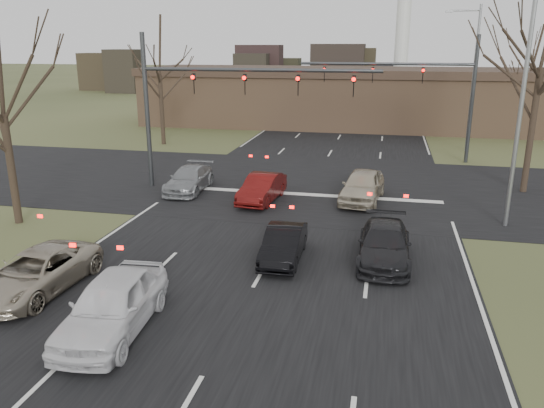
{
  "coord_description": "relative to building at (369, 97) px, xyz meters",
  "views": [
    {
      "loc": [
        3.84,
        -12.9,
        7.39
      ],
      "look_at": [
        0.04,
        4.57,
        2.0
      ],
      "focal_mm": 35.0,
      "sensor_mm": 36.0,
      "label": 1
    }
  ],
  "objects": [
    {
      "name": "tree_left_far",
      "position": [
        -15.0,
        -13.0,
        4.68
      ],
      "size": [
        5.7,
        5.7,
        9.5
      ],
      "color": "black",
      "rests_on": "ground"
    },
    {
      "name": "car_grey_ahead",
      "position": [
        -8.14,
        -25.5,
        -2.04
      ],
      "size": [
        1.91,
        4.39,
        1.26
      ],
      "primitive_type": "imported",
      "rotation": [
        0.0,
        0.0,
        0.04
      ],
      "color": "gray",
      "rests_on": "ground"
    },
    {
      "name": "ground",
      "position": [
        -2.0,
        -38.0,
        -2.67
      ],
      "size": [
        360.0,
        360.0,
        0.0
      ],
      "primitive_type": "plane",
      "color": "#3A4324",
      "rests_on": "ground"
    },
    {
      "name": "mast_arm_far",
      "position": [
        4.18,
        -15.0,
        2.35
      ],
      "size": [
        11.12,
        0.24,
        8.0
      ],
      "color": "#383A3D",
      "rests_on": "ground"
    },
    {
      "name": "car_red_ahead",
      "position": [
        -3.96,
        -26.59,
        -2.0
      ],
      "size": [
        1.76,
        4.13,
        1.33
      ],
      "primitive_type": "imported",
      "rotation": [
        0.0,
        0.0,
        -0.09
      ],
      "color": "#530D0B",
      "rests_on": "ground"
    },
    {
      "name": "car_white_sedan",
      "position": [
        -5.0,
        -39.41,
        -1.89
      ],
      "size": [
        2.16,
        4.68,
        1.55
      ],
      "primitive_type": "imported",
      "rotation": [
        0.0,
        0.0,
        0.07
      ],
      "color": "white",
      "rests_on": "ground"
    },
    {
      "name": "streetlight_right_far",
      "position": [
        7.32,
        -11.0,
        2.92
      ],
      "size": [
        2.34,
        0.25,
        10.0
      ],
      "color": "gray",
      "rests_on": "ground"
    },
    {
      "name": "car_silver_suv",
      "position": [
        -8.5,
        -37.72,
        -2.03
      ],
      "size": [
        2.36,
        4.7,
        1.27
      ],
      "primitive_type": "imported",
      "rotation": [
        0.0,
        0.0,
        -0.06
      ],
      "color": "#A59A85",
      "rests_on": "ground"
    },
    {
      "name": "tree_right_far",
      "position": [
        13.0,
        -3.0,
        4.29
      ],
      "size": [
        5.4,
        5.4,
        9.0
      ],
      "color": "black",
      "rests_on": "ground"
    },
    {
      "name": "building",
      "position": [
        0.0,
        0.0,
        0.0
      ],
      "size": [
        42.4,
        10.4,
        5.3
      ],
      "color": "#89664A",
      "rests_on": "ground"
    },
    {
      "name": "road_cross",
      "position": [
        -2.0,
        -23.0,
        -2.65
      ],
      "size": [
        200.0,
        14.0,
        0.02
      ],
      "primitive_type": "cube",
      "color": "black",
      "rests_on": "ground"
    },
    {
      "name": "car_charcoal_sedan",
      "position": [
        2.0,
        -32.98,
        -2.02
      ],
      "size": [
        1.8,
        4.42,
        1.28
      ],
      "primitive_type": "imported",
      "rotation": [
        0.0,
        0.0,
        0.0
      ],
      "color": "black",
      "rests_on": "ground"
    },
    {
      "name": "mast_arm_near",
      "position": [
        -7.23,
        -25.0,
        2.41
      ],
      "size": [
        12.12,
        0.24,
        8.0
      ],
      "color": "#383A3D",
      "rests_on": "ground"
    },
    {
      "name": "streetlight_right_near",
      "position": [
        6.82,
        -28.0,
        2.92
      ],
      "size": [
        2.34,
        0.25,
        10.0
      ],
      "color": "gray",
      "rests_on": "ground"
    },
    {
      "name": "car_silver_ahead",
      "position": [
        0.84,
        -25.5,
        -1.9
      ],
      "size": [
        2.29,
        4.67,
        1.53
      ],
      "primitive_type": "imported",
      "rotation": [
        0.0,
        0.0,
        -0.11
      ],
      "color": "#B8AD95",
      "rests_on": "ground"
    },
    {
      "name": "road_main",
      "position": [
        -2.0,
        22.0,
        -2.66
      ],
      "size": [
        14.0,
        300.0,
        0.02
      ],
      "primitive_type": "cube",
      "color": "black",
      "rests_on": "ground"
    },
    {
      "name": "car_black_hatch",
      "position": [
        -1.5,
        -33.62,
        -2.07
      ],
      "size": [
        1.36,
        3.66,
        1.19
      ],
      "primitive_type": "imported",
      "rotation": [
        0.0,
        0.0,
        0.03
      ],
      "color": "black",
      "rests_on": "ground"
    }
  ]
}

